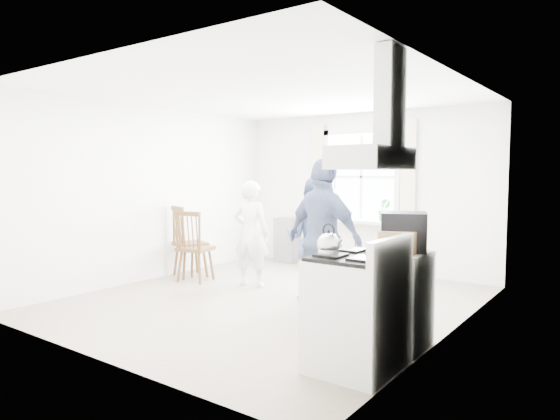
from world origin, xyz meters
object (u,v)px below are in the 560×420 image
object	(u,v)px
low_cabinet	(399,299)
person_mid	(313,239)
gas_stove	(357,311)
windsor_chair_b	(183,234)
person_left	(251,234)
person_right	(324,240)
stereo_stack	(404,232)
windsor_chair_a	(191,239)

from	to	relation	value
low_cabinet	person_mid	xyz separation A→B (m)	(-1.55, 0.97, 0.33)
gas_stove	windsor_chair_b	size ratio (longest dim) A/B	1.00
low_cabinet	windsor_chair_b	size ratio (longest dim) A/B	0.81
gas_stove	person_left	distance (m)	3.20
low_cabinet	person_right	distance (m)	1.14
stereo_stack	person_mid	bearing A→B (deg)	149.42
windsor_chair_a	person_left	distance (m)	0.94
windsor_chair_b	person_right	distance (m)	3.00
person_left	low_cabinet	bearing A→B (deg)	145.34
gas_stove	person_left	world-z (taller)	person_left
windsor_chair_a	person_mid	size ratio (longest dim) A/B	0.68
low_cabinet	windsor_chair_b	distance (m)	4.05
gas_stove	windsor_chair_a	bearing A→B (deg)	157.09
person_mid	person_right	bearing A→B (deg)	116.88
windsor_chair_b	person_right	world-z (taller)	person_right
gas_stove	person_right	size ratio (longest dim) A/B	0.63
windsor_chair_b	person_right	size ratio (longest dim) A/B	0.63
gas_stove	person_mid	xyz separation A→B (m)	(-1.48, 1.67, 0.30)
low_cabinet	stereo_stack	bearing A→B (deg)	65.85
person_right	windsor_chair_b	bearing A→B (deg)	1.05
person_right	person_mid	bearing A→B (deg)	-36.63
stereo_stack	person_right	xyz separation A→B (m)	(-1.02, 0.28, -0.19)
windsor_chair_a	person_mid	distance (m)	2.02
gas_stove	person_right	xyz separation A→B (m)	(-0.94, 1.02, 0.41)
gas_stove	low_cabinet	distance (m)	0.70
stereo_stack	person_mid	world-z (taller)	person_mid
person_right	stereo_stack	bearing A→B (deg)	178.20
low_cabinet	windsor_chair_a	size ratio (longest dim) A/B	0.84
windsor_chair_a	person_right	bearing A→B (deg)	-10.06
windsor_chair_b	person_right	bearing A→B (deg)	-12.31
stereo_stack	gas_stove	bearing A→B (deg)	-96.80
person_left	person_right	bearing A→B (deg)	142.58
gas_stove	person_right	distance (m)	1.44
gas_stove	person_left	bearing A→B (deg)	145.30
windsor_chair_b	windsor_chair_a	bearing A→B (deg)	-26.37
gas_stove	stereo_stack	xyz separation A→B (m)	(0.09, 0.74, 0.60)
windsor_chair_a	person_mid	world-z (taller)	person_mid
low_cabinet	person_left	distance (m)	2.92
gas_stove	low_cabinet	world-z (taller)	gas_stove
low_cabinet	person_right	bearing A→B (deg)	162.36
gas_stove	person_mid	size ratio (longest dim) A/B	0.72
windsor_chair_a	person_left	bearing A→B (deg)	21.53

